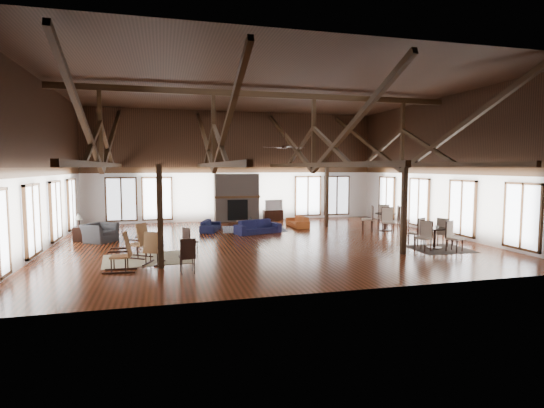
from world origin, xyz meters
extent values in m
plane|color=maroon|center=(0.00, 0.00, 0.00)|extent=(16.00, 16.00, 0.00)
cube|color=black|center=(0.00, 0.00, 6.00)|extent=(16.00, 14.00, 0.02)
cube|color=white|center=(0.00, 7.00, 3.00)|extent=(16.00, 0.02, 6.00)
cube|color=white|center=(0.00, -7.00, 3.00)|extent=(16.00, 0.02, 6.00)
cube|color=white|center=(-8.00, 0.00, 3.00)|extent=(0.02, 14.00, 6.00)
cube|color=white|center=(8.00, 0.00, 3.00)|extent=(0.02, 14.00, 6.00)
cube|color=black|center=(0.00, 0.00, 5.75)|extent=(15.60, 0.18, 0.22)
cube|color=black|center=(-6.00, 0.00, 3.05)|extent=(0.16, 13.70, 0.18)
cube|color=black|center=(-6.00, 0.00, 4.40)|extent=(0.14, 0.14, 2.70)
cube|color=black|center=(-6.00, 3.50, 4.28)|extent=(0.15, 7.07, 3.12)
cube|color=black|center=(-6.00, -3.50, 4.28)|extent=(0.15, 7.07, 3.12)
cube|color=black|center=(-2.00, 0.00, 3.05)|extent=(0.16, 13.70, 0.18)
cube|color=black|center=(-2.00, 0.00, 4.40)|extent=(0.14, 0.14, 2.70)
cube|color=black|center=(-2.00, 3.50, 4.28)|extent=(0.15, 7.07, 3.12)
cube|color=black|center=(-2.00, -3.50, 4.28)|extent=(0.15, 7.07, 3.12)
cube|color=black|center=(2.00, 0.00, 3.05)|extent=(0.16, 13.70, 0.18)
cube|color=black|center=(2.00, 0.00, 4.40)|extent=(0.14, 0.14, 2.70)
cube|color=black|center=(2.00, 3.50, 4.28)|extent=(0.15, 7.07, 3.12)
cube|color=black|center=(2.00, -3.50, 4.28)|extent=(0.15, 7.07, 3.12)
cube|color=black|center=(6.00, 0.00, 3.05)|extent=(0.16, 13.70, 0.18)
cube|color=black|center=(6.00, 0.00, 4.40)|extent=(0.14, 0.14, 2.70)
cube|color=black|center=(6.00, 3.50, 4.28)|extent=(0.15, 7.07, 3.12)
cube|color=black|center=(6.00, -3.50, 4.28)|extent=(0.15, 7.07, 3.12)
cube|color=black|center=(-4.00, -3.50, 1.52)|extent=(0.16, 0.16, 3.05)
cube|color=black|center=(4.00, -3.50, 1.52)|extent=(0.16, 0.16, 3.05)
cube|color=black|center=(-4.00, 3.50, 1.52)|extent=(0.16, 0.16, 3.05)
cube|color=black|center=(4.00, 3.50, 1.52)|extent=(0.16, 0.16, 3.05)
cube|color=#6D5D53|center=(0.00, 6.68, 1.30)|extent=(2.40, 0.62, 2.60)
cube|color=black|center=(0.00, 6.36, 0.65)|extent=(1.10, 0.06, 1.10)
cube|color=#382111|center=(0.00, 6.40, 1.35)|extent=(2.50, 0.20, 0.12)
cylinder|color=black|center=(0.50, -1.00, 4.05)|extent=(0.04, 0.04, 0.70)
cylinder|color=black|center=(0.50, -1.00, 3.70)|extent=(0.20, 0.20, 0.10)
cube|color=black|center=(0.95, -1.00, 3.70)|extent=(0.70, 0.12, 0.02)
cube|color=black|center=(0.50, -0.55, 3.70)|extent=(0.12, 0.70, 0.02)
cube|color=black|center=(0.05, -1.00, 3.70)|extent=(0.70, 0.12, 0.02)
cube|color=black|center=(0.50, -1.45, 3.70)|extent=(0.12, 0.70, 0.02)
imported|color=#16173D|center=(0.18, 2.16, 0.30)|extent=(2.19, 1.37, 0.60)
imported|color=#131535|center=(-1.80, 3.39, 0.25)|extent=(1.84, 1.17, 0.50)
imported|color=#B75523|center=(2.57, 3.78, 0.26)|extent=(1.80, 0.73, 0.52)
cube|color=brown|center=(0.08, 3.41, 0.41)|extent=(1.22, 0.77, 0.06)
cube|color=brown|center=(-0.40, 3.22, 0.19)|extent=(0.06, 0.06, 0.38)
cube|color=brown|center=(-0.40, 3.60, 0.19)|extent=(0.06, 0.06, 0.38)
cube|color=brown|center=(0.55, 3.22, 0.19)|extent=(0.06, 0.06, 0.38)
cube|color=brown|center=(0.55, 3.60, 0.19)|extent=(0.06, 0.06, 0.38)
imported|color=#B2B2B2|center=(0.11, 3.43, 0.52)|extent=(0.21, 0.21, 0.17)
imported|color=#29292B|center=(-6.36, 1.58, 0.37)|extent=(1.47, 1.51, 0.74)
cube|color=black|center=(-7.19, 2.00, 0.29)|extent=(0.44, 0.44, 0.58)
cylinder|color=black|center=(-7.19, 2.00, 0.76)|extent=(0.08, 0.08, 0.35)
cone|color=beige|center=(-7.19, 2.00, 0.99)|extent=(0.31, 0.31, 0.25)
cube|color=#9E6D3C|center=(-4.76, -1.86, 0.44)|extent=(0.69, 0.69, 0.05)
cube|color=#9E6D3C|center=(-4.57, -2.00, 0.79)|extent=(0.45, 0.52, 0.73)
cube|color=black|center=(-4.88, -2.03, 0.03)|extent=(0.75, 0.57, 0.05)
cube|color=black|center=(-4.63, -1.69, 0.03)|extent=(0.75, 0.57, 0.05)
cube|color=#9E6D3C|center=(-4.22, -2.90, 0.39)|extent=(0.57, 0.56, 0.05)
cube|color=#9E6D3C|center=(-4.29, -3.08, 0.69)|extent=(0.48, 0.33, 0.64)
cube|color=black|center=(-4.39, -2.82, 0.02)|extent=(0.34, 0.75, 0.05)
cube|color=black|center=(-4.05, -2.97, 0.02)|extent=(0.34, 0.75, 0.05)
cube|color=#9E6D3C|center=(-5.14, -3.69, 0.44)|extent=(0.51, 0.53, 0.05)
cube|color=#9E6D3C|center=(-4.91, -3.70, 0.79)|extent=(0.23, 0.51, 0.73)
cube|color=black|center=(-5.15, -3.90, 0.03)|extent=(0.89, 0.11, 0.05)
cube|color=black|center=(-5.12, -3.48, 0.03)|extent=(0.89, 0.11, 0.05)
cube|color=black|center=(-3.03, -1.65, 0.42)|extent=(0.54, 0.54, 0.05)
cube|color=black|center=(-3.17, -1.76, 0.67)|extent=(0.26, 0.34, 0.51)
cylinder|color=black|center=(-3.03, -1.65, 0.21)|extent=(0.03, 0.03, 0.42)
cube|color=black|center=(-3.29, -4.33, 0.46)|extent=(0.46, 0.46, 0.05)
cube|color=black|center=(-3.27, -4.52, 0.73)|extent=(0.43, 0.07, 0.56)
cylinder|color=black|center=(-3.29, -4.33, 0.23)|extent=(0.03, 0.03, 0.46)
cylinder|color=black|center=(5.68, -2.87, 0.73)|extent=(0.87, 0.87, 0.04)
cylinder|color=black|center=(5.68, -2.87, 0.38)|extent=(0.10, 0.10, 0.71)
cylinder|color=black|center=(5.68, -2.87, 0.02)|extent=(0.52, 0.52, 0.04)
cylinder|color=black|center=(6.16, 1.53, 0.80)|extent=(0.94, 0.94, 0.04)
cylinder|color=black|center=(6.16, 1.53, 0.41)|extent=(0.10, 0.10, 0.78)
cylinder|color=black|center=(6.16, 1.53, 0.02)|extent=(0.57, 0.57, 0.04)
imported|color=#B2B2B2|center=(5.71, -2.96, 0.80)|extent=(0.13, 0.13, 0.10)
imported|color=#B2B2B2|center=(6.26, 1.48, 0.87)|extent=(0.16, 0.16, 0.10)
cube|color=black|center=(2.09, 6.75, 0.27)|extent=(1.09, 0.41, 0.55)
imported|color=#B2B2B2|center=(2.09, 6.75, 0.84)|extent=(1.03, 0.25, 0.59)
cube|color=tan|center=(-4.44, -2.14, 0.01)|extent=(2.91, 2.39, 0.01)
cube|color=#1B224D|center=(0.28, 3.52, 0.01)|extent=(3.18, 2.53, 0.01)
cube|color=black|center=(5.78, -3.04, 0.01)|extent=(2.07, 1.90, 0.01)
camera|label=1|loc=(-3.91, -16.21, 2.97)|focal=28.00mm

